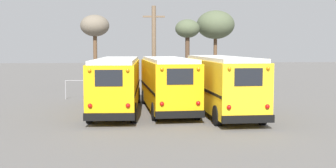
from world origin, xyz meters
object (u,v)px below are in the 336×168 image
(utility_pole, at_px, (154,49))
(bare_tree_0, at_px, (187,31))
(school_bus_2, at_px, (221,83))
(school_bus_0, at_px, (117,83))
(school_bus_1, at_px, (167,82))
(bare_tree_2, at_px, (215,25))
(bare_tree_1, at_px, (95,27))

(utility_pole, xyz_separation_m, bare_tree_0, (3.81, 7.25, 1.76))
(bare_tree_0, bearing_deg, school_bus_2, -91.65)
(school_bus_0, bearing_deg, school_bus_1, -1.98)
(school_bus_0, distance_m, school_bus_2, 6.25)
(school_bus_2, xyz_separation_m, utility_pole, (-3.30, 10.47, 1.91))
(bare_tree_0, xyz_separation_m, bare_tree_2, (3.21, 1.78, 0.69))
(bare_tree_0, bearing_deg, school_bus_1, -102.21)
(school_bus_2, bearing_deg, bare_tree_0, 88.35)
(school_bus_1, height_order, bare_tree_0, bare_tree_0)
(school_bus_1, bearing_deg, bare_tree_2, 69.61)
(school_bus_0, xyz_separation_m, school_bus_2, (6.09, -1.39, 0.05))
(school_bus_1, height_order, bare_tree_1, bare_tree_1)
(school_bus_1, bearing_deg, school_bus_2, -22.92)
(school_bus_2, distance_m, utility_pole, 11.14)
(bare_tree_0, bearing_deg, bare_tree_1, -174.70)
(school_bus_2, height_order, utility_pole, utility_pole)
(school_bus_2, relative_size, utility_pole, 1.44)
(bare_tree_0, distance_m, bare_tree_2, 3.74)
(bare_tree_2, bearing_deg, school_bus_1, -110.39)
(school_bus_1, height_order, utility_pole, utility_pole)
(school_bus_2, xyz_separation_m, bare_tree_2, (3.72, 19.50, 4.36))
(school_bus_2, bearing_deg, school_bus_1, 157.08)
(school_bus_2, bearing_deg, bare_tree_1, 116.88)
(school_bus_0, xyz_separation_m, bare_tree_2, (9.81, 18.11, 4.41))
(school_bus_1, distance_m, bare_tree_1, 17.02)
(school_bus_0, relative_size, school_bus_1, 1.14)
(school_bus_1, relative_size, bare_tree_2, 1.23)
(bare_tree_2, bearing_deg, school_bus_2, -100.81)
(school_bus_2, bearing_deg, school_bus_0, 167.12)
(school_bus_1, distance_m, bare_tree_2, 19.92)
(school_bus_0, height_order, school_bus_1, school_bus_1)
(school_bus_1, distance_m, utility_pole, 9.39)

